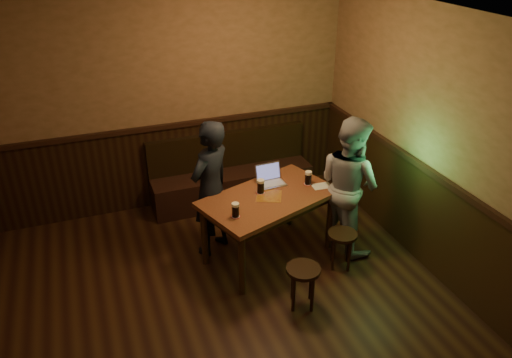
{
  "coord_description": "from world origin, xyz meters",
  "views": [
    {
      "loc": [
        -0.92,
        -3.06,
        3.53
      ],
      "look_at": [
        0.69,
        1.26,
        1.09
      ],
      "focal_mm": 35.0,
      "sensor_mm": 36.0,
      "label": 1
    }
  ],
  "objects": [
    {
      "name": "room",
      "position": [
        0.0,
        0.22,
        1.2
      ],
      "size": [
        5.04,
        6.04,
        2.84
      ],
      "color": "black",
      "rests_on": "ground"
    },
    {
      "name": "menu",
      "position": [
        1.52,
        1.36,
        0.79
      ],
      "size": [
        0.23,
        0.16,
        0.0
      ],
      "primitive_type": "cube",
      "rotation": [
        0.0,
        0.0,
        -0.06
      ],
      "color": "silver",
      "rests_on": "pub_table"
    },
    {
      "name": "pint_left",
      "position": [
        0.4,
        1.09,
        0.87
      ],
      "size": [
        0.1,
        0.1,
        0.16
      ],
      "color": "maroon",
      "rests_on": "pub_table"
    },
    {
      "name": "pub_table",
      "position": [
        0.88,
        1.36,
        0.69
      ],
      "size": [
        1.68,
        1.29,
        0.8
      ],
      "rotation": [
        0.0,
        0.0,
        0.34
      ],
      "color": "#5D2F1A",
      "rests_on": "ground"
    },
    {
      "name": "laptop",
      "position": [
        1.0,
        1.64,
        0.85
      ],
      "size": [
        0.32,
        0.26,
        0.22
      ],
      "rotation": [
        0.0,
        0.0,
        0.04
      ],
      "color": "silver",
      "rests_on": "pub_table"
    },
    {
      "name": "person_grey",
      "position": [
        1.82,
        1.25,
        0.82
      ],
      "size": [
        0.79,
        0.92,
        1.63
      ],
      "primitive_type": "imported",
      "rotation": [
        0.0,
        0.0,
        1.81
      ],
      "color": "gray",
      "rests_on": "ground"
    },
    {
      "name": "pint_right",
      "position": [
        1.4,
        1.46,
        0.87
      ],
      "size": [
        0.1,
        0.1,
        0.16
      ],
      "color": "maroon",
      "rests_on": "pub_table"
    },
    {
      "name": "stool_right",
      "position": [
        1.56,
        0.88,
        0.35
      ],
      "size": [
        0.41,
        0.41,
        0.44
      ],
      "rotation": [
        0.0,
        0.0,
        0.32
      ],
      "color": "black",
      "rests_on": "ground"
    },
    {
      "name": "stool_left",
      "position": [
        0.88,
        0.45,
        0.37
      ],
      "size": [
        0.45,
        0.45,
        0.46
      ],
      "rotation": [
        0.0,
        0.0,
        0.4
      ],
      "color": "black",
      "rests_on": "ground"
    },
    {
      "name": "person_suit",
      "position": [
        0.31,
        1.71,
        0.81
      ],
      "size": [
        0.71,
        0.66,
        1.63
      ],
      "primitive_type": "imported",
      "rotation": [
        0.0,
        0.0,
        3.75
      ],
      "color": "black",
      "rests_on": "ground"
    },
    {
      "name": "pint_mid",
      "position": [
        0.81,
        1.46,
        0.88
      ],
      "size": [
        0.11,
        0.11,
        0.17
      ],
      "color": "maroon",
      "rests_on": "pub_table"
    },
    {
      "name": "bench",
      "position": [
        0.88,
        2.75,
        0.31
      ],
      "size": [
        2.2,
        0.5,
        0.95
      ],
      "color": "black",
      "rests_on": "ground"
    }
  ]
}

